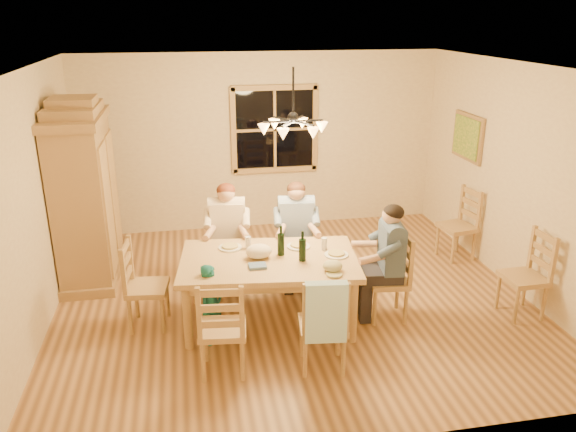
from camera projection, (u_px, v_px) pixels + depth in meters
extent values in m
plane|color=brown|center=(293.00, 297.00, 6.77)|extent=(5.50, 5.50, 0.00)
cube|color=white|center=(293.00, 67.00, 5.85)|extent=(5.50, 5.00, 0.02)
cube|color=beige|center=(262.00, 142.00, 8.62)|extent=(5.50, 0.02, 2.70)
cube|color=beige|center=(34.00, 205.00, 5.83)|extent=(0.02, 5.00, 2.70)
cube|color=beige|center=(516.00, 178.00, 6.79)|extent=(0.02, 5.00, 2.70)
cube|color=black|center=(274.00, 129.00, 8.56)|extent=(1.20, 0.03, 1.20)
cube|color=#AA864B|center=(275.00, 130.00, 8.55)|extent=(1.30, 0.06, 1.30)
cube|color=olive|center=(468.00, 137.00, 7.80)|extent=(0.04, 0.78, 0.64)
cube|color=#1E6B2D|center=(466.00, 137.00, 7.80)|extent=(0.02, 0.68, 0.54)
cylinder|color=black|center=(293.00, 92.00, 5.94)|extent=(0.02, 0.02, 0.53)
sphere|color=black|center=(293.00, 117.00, 6.03)|extent=(0.12, 0.12, 0.12)
cylinder|color=black|center=(308.00, 121.00, 6.07)|extent=(0.34, 0.02, 0.02)
cone|color=#FFB259|center=(322.00, 127.00, 6.12)|extent=(0.13, 0.13, 0.12)
cylinder|color=black|center=(298.00, 119.00, 6.18)|extent=(0.19, 0.31, 0.02)
cone|color=#FFB259|center=(302.00, 123.00, 6.35)|extent=(0.13, 0.13, 0.12)
cylinder|color=black|center=(284.00, 119.00, 6.16)|extent=(0.19, 0.31, 0.02)
cone|color=#FFB259|center=(274.00, 124.00, 6.30)|extent=(0.13, 0.13, 0.12)
cylinder|color=black|center=(278.00, 122.00, 6.01)|extent=(0.34, 0.02, 0.02)
cone|color=#FFB259|center=(264.00, 130.00, 6.01)|extent=(0.13, 0.13, 0.12)
cylinder|color=black|center=(288.00, 124.00, 5.90)|extent=(0.19, 0.31, 0.02)
cone|color=#FFB259|center=(283.00, 134.00, 5.79)|extent=(0.13, 0.13, 0.12)
cylinder|color=black|center=(303.00, 123.00, 5.93)|extent=(0.19, 0.31, 0.02)
cone|color=#FFB259|center=(313.00, 133.00, 5.84)|extent=(0.13, 0.13, 0.12)
cube|color=olive|center=(85.00, 202.00, 7.00)|extent=(0.60, 1.30, 2.00)
cube|color=olive|center=(74.00, 119.00, 6.64)|extent=(0.66, 1.40, 0.10)
cube|color=olive|center=(73.00, 110.00, 6.60)|extent=(0.58, 1.00, 0.12)
cube|color=olive|center=(72.00, 101.00, 6.57)|extent=(0.52, 0.55, 0.10)
cube|color=#AA864B|center=(108.00, 210.00, 6.75)|extent=(0.03, 0.55, 1.60)
cube|color=#AA864B|center=(114.00, 193.00, 7.36)|extent=(0.03, 0.55, 1.60)
cube|color=olive|center=(94.00, 271.00, 7.32)|extent=(0.66, 1.40, 0.12)
cube|color=tan|center=(269.00, 261.00, 6.01)|extent=(2.01, 1.36, 0.06)
cube|color=#AA864B|center=(269.00, 268.00, 6.03)|extent=(1.84, 1.20, 0.10)
cylinder|color=#AA864B|center=(187.00, 317.00, 5.64)|extent=(0.09, 0.09, 0.70)
cylinder|color=#AA864B|center=(353.00, 311.00, 5.75)|extent=(0.09, 0.09, 0.70)
cylinder|color=#AA864B|center=(196.00, 276.00, 6.53)|extent=(0.09, 0.09, 0.70)
cylinder|color=#AA864B|center=(339.00, 271.00, 6.64)|extent=(0.09, 0.09, 0.70)
cube|color=#AA864B|center=(228.00, 253.00, 6.90)|extent=(0.49, 0.47, 0.06)
cube|color=#AA864B|center=(227.00, 232.00, 6.81)|extent=(0.38, 0.09, 0.54)
cube|color=#AA864B|center=(296.00, 251.00, 6.96)|extent=(0.49, 0.47, 0.06)
cube|color=#AA864B|center=(296.00, 230.00, 6.87)|extent=(0.38, 0.09, 0.54)
cube|color=#AA864B|center=(223.00, 329.00, 5.24)|extent=(0.49, 0.47, 0.06)
cube|color=#AA864B|center=(221.00, 304.00, 5.14)|extent=(0.38, 0.09, 0.54)
cube|color=#AA864B|center=(323.00, 326.00, 5.30)|extent=(0.49, 0.47, 0.06)
cube|color=#AA864B|center=(323.00, 300.00, 5.21)|extent=(0.38, 0.09, 0.54)
cube|color=#AA864B|center=(147.00, 288.00, 6.02)|extent=(0.47, 0.49, 0.06)
cube|color=#AA864B|center=(145.00, 265.00, 5.92)|extent=(0.09, 0.38, 0.54)
cube|color=#AA864B|center=(388.00, 280.00, 6.19)|extent=(0.47, 0.49, 0.06)
cube|color=#AA864B|center=(389.00, 258.00, 6.09)|extent=(0.09, 0.38, 0.54)
cube|color=beige|center=(227.00, 223.00, 6.77)|extent=(0.42, 0.26, 0.52)
cube|color=#262328|center=(228.00, 247.00, 6.88)|extent=(0.43, 0.46, 0.14)
sphere|color=tan|center=(226.00, 193.00, 6.64)|extent=(0.21, 0.21, 0.21)
ellipsoid|color=#592614|center=(226.00, 191.00, 6.63)|extent=(0.22, 0.22, 0.17)
cube|color=#315087|center=(296.00, 221.00, 6.83)|extent=(0.42, 0.26, 0.52)
cube|color=#262328|center=(296.00, 245.00, 6.93)|extent=(0.43, 0.46, 0.14)
sphere|color=tan|center=(296.00, 191.00, 6.70)|extent=(0.21, 0.21, 0.21)
ellipsoid|color=#381E11|center=(296.00, 189.00, 6.69)|extent=(0.22, 0.22, 0.17)
cube|color=#475872|center=(390.00, 248.00, 6.05)|extent=(0.26, 0.42, 0.52)
cube|color=#262328|center=(388.00, 274.00, 6.16)|extent=(0.46, 0.43, 0.14)
sphere|color=tan|center=(392.00, 215.00, 5.92)|extent=(0.21, 0.21, 0.21)
ellipsoid|color=black|center=(392.00, 212.00, 5.91)|extent=(0.22, 0.22, 0.17)
cube|color=#ACD8E9|center=(326.00, 312.00, 5.03)|extent=(0.39, 0.14, 0.58)
cylinder|color=black|center=(281.00, 241.00, 6.03)|extent=(0.08, 0.08, 0.33)
cylinder|color=black|center=(302.00, 246.00, 5.89)|extent=(0.08, 0.08, 0.33)
cylinder|color=white|center=(230.00, 248.00, 6.24)|extent=(0.26, 0.26, 0.02)
cylinder|color=white|center=(298.00, 246.00, 6.28)|extent=(0.26, 0.26, 0.02)
cylinder|color=white|center=(336.00, 255.00, 6.06)|extent=(0.26, 0.26, 0.02)
cylinder|color=silver|center=(248.00, 242.00, 6.23)|extent=(0.06, 0.06, 0.14)
cylinder|color=silver|center=(324.00, 244.00, 6.19)|extent=(0.06, 0.06, 0.14)
ellipsoid|color=tan|center=(333.00, 266.00, 5.69)|extent=(0.20, 0.20, 0.11)
cube|color=slate|center=(258.00, 266.00, 5.78)|extent=(0.20, 0.16, 0.03)
ellipsoid|color=beige|center=(259.00, 251.00, 5.98)|extent=(0.28, 0.22, 0.15)
imported|color=#176468|center=(211.00, 304.00, 5.72)|extent=(0.37, 0.37, 0.86)
cube|color=#AA864B|center=(523.00, 278.00, 6.24)|extent=(0.43, 0.45, 0.06)
cube|color=#AA864B|center=(527.00, 256.00, 6.15)|extent=(0.06, 0.38, 0.54)
cube|color=#AA864B|center=(457.00, 227.00, 7.72)|extent=(0.49, 0.51, 0.06)
cube|color=#AA864B|center=(459.00, 209.00, 7.62)|extent=(0.12, 0.38, 0.54)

